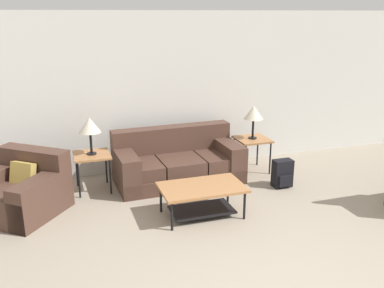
# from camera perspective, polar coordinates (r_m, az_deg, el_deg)

# --- Properties ---
(wall_back) EXTENTS (8.82, 0.06, 2.60)m
(wall_back) POSITION_cam_1_polar(r_m,az_deg,el_deg) (7.17, -2.09, 6.96)
(wall_back) COLOR silver
(wall_back) RESTS_ON ground_plane
(couch) EXTENTS (1.98, 1.00, 0.82)m
(couch) POSITION_cam_1_polar(r_m,az_deg,el_deg) (6.74, -1.94, -2.56)
(couch) COLOR #4C3328
(couch) RESTS_ON ground_plane
(armchair) EXTENTS (1.42, 1.41, 0.80)m
(armchair) POSITION_cam_1_polar(r_m,az_deg,el_deg) (6.14, -21.87, -5.97)
(armchair) COLOR #4C3328
(armchair) RESTS_ON ground_plane
(coffee_table) EXTENTS (1.09, 0.66, 0.41)m
(coffee_table) POSITION_cam_1_polar(r_m,az_deg,el_deg) (5.60, 1.34, -6.64)
(coffee_table) COLOR #A87042
(coffee_table) RESTS_ON ground_plane
(side_table_left) EXTENTS (0.53, 0.54, 0.57)m
(side_table_left) POSITION_cam_1_polar(r_m,az_deg,el_deg) (6.48, -13.19, -1.80)
(side_table_left) COLOR #A87042
(side_table_left) RESTS_ON ground_plane
(side_table_right) EXTENTS (0.53, 0.54, 0.57)m
(side_table_right) POSITION_cam_1_polar(r_m,az_deg,el_deg) (7.16, 8.05, 0.31)
(side_table_right) COLOR #A87042
(side_table_right) RESTS_ON ground_plane
(table_lamp_left) EXTENTS (0.32, 0.32, 0.55)m
(table_lamp_left) POSITION_cam_1_polar(r_m,az_deg,el_deg) (6.34, -13.48, 2.38)
(table_lamp_left) COLOR black
(table_lamp_left) RESTS_ON side_table_left
(table_lamp_right) EXTENTS (0.32, 0.32, 0.55)m
(table_lamp_right) POSITION_cam_1_polar(r_m,az_deg,el_deg) (7.04, 8.21, 4.11)
(table_lamp_right) COLOR black
(table_lamp_right) RESTS_ON side_table_right
(backpack) EXTENTS (0.29, 0.25, 0.43)m
(backpack) POSITION_cam_1_polar(r_m,az_deg,el_deg) (6.68, 11.98, -3.91)
(backpack) COLOR black
(backpack) RESTS_ON ground_plane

